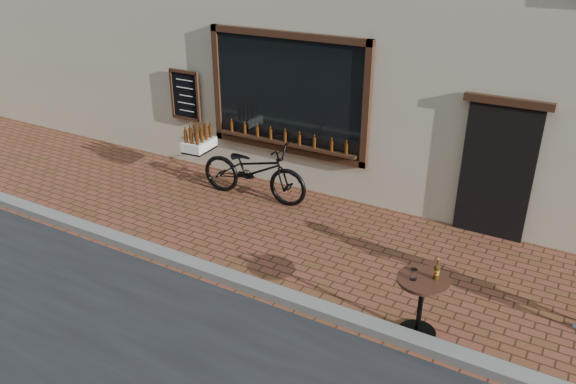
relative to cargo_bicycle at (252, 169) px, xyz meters
The scene contains 4 objects.
ground 3.54m from the cargo_bicycle, 50.39° to the right, with size 90.00×90.00×0.00m, color brown.
kerb 3.38m from the cargo_bicycle, 48.20° to the right, with size 90.00×0.25×0.12m, color slate.
cargo_bicycle is the anchor object (origin of this frame).
bistro_table 4.53m from the cargo_bicycle, 29.79° to the right, with size 0.63×0.63×1.09m.
Camera 1 is at (3.10, -5.22, 4.60)m, focal length 35.00 mm.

